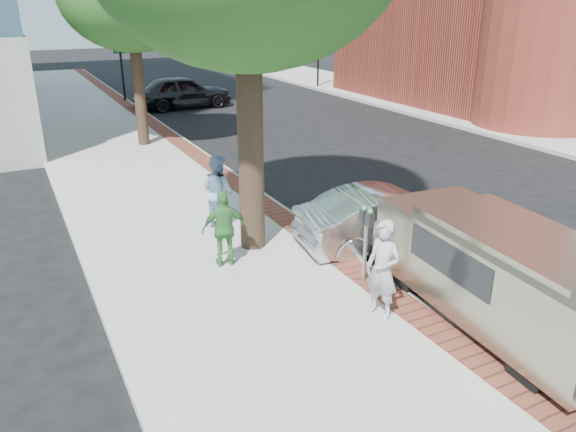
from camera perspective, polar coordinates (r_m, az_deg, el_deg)
ground at (r=10.81m, az=3.46°, el=-6.76°), size 120.00×120.00×0.00m
sidewalk at (r=17.29m, az=-14.49°, el=3.70°), size 5.00×60.00×0.15m
brick_strip at (r=17.83m, az=-7.62°, el=4.99°), size 0.60×60.00×0.01m
curb at (r=17.97m, az=-6.56°, el=4.89°), size 0.10×60.00×0.15m
sidewalk_far at (r=25.76m, az=22.96°, el=8.32°), size 5.00×60.00×0.15m
signal_near at (r=30.89m, az=-16.61°, el=15.06°), size 0.70×0.15×3.80m
signal_far at (r=34.97m, az=3.10°, el=16.47°), size 0.70×0.15×3.80m
parking_meter at (r=10.16m, az=7.95°, el=-1.31°), size 0.12×0.32×1.47m
person_gray at (r=9.19m, az=9.60°, el=-5.41°), size 0.56×0.70×1.68m
person_officer at (r=12.82m, az=-7.13°, el=2.52°), size 0.88×0.99×1.69m
person_green at (r=10.90m, az=-6.45°, el=-1.28°), size 0.94×0.51×1.53m
sedan_silver at (r=12.22m, az=10.31°, el=-0.26°), size 4.18×1.91×1.33m
bg_car at (r=28.92m, az=-10.66°, el=12.30°), size 4.74×1.94×1.61m
van at (r=9.76m, az=20.22°, el=-4.97°), size 2.19×4.92×1.77m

